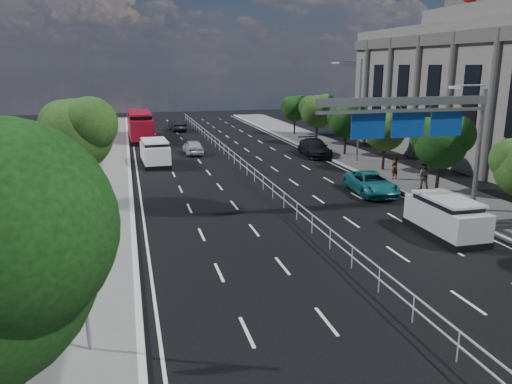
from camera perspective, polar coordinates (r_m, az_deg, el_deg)
name	(u,v)px	position (r m, az deg, el deg)	size (l,w,h in m)	color
ground	(400,312)	(18.93, 16.11, -12.99)	(160.00, 160.00, 0.00)	black
sidewalk_near	(55,356)	(16.80, -21.97, -16.97)	(5.00, 140.00, 0.14)	slate
kerb_near	(141,344)	(16.62, -13.04, -16.60)	(0.25, 140.00, 0.15)	silver
median_fence	(249,171)	(38.73, -0.79, 2.46)	(0.05, 85.00, 1.02)	silver
hedge_near	(21,284)	(21.40, -25.28, -9.50)	(1.00, 36.00, 0.44)	black
toilet_sign	(65,264)	(15.48, -20.95, -7.74)	(1.62, 0.18, 4.34)	gray
overhead_gantry	(422,119)	(29.15, 18.41, 7.91)	(10.24, 0.38, 7.45)	gray
streetlight_far	(356,104)	(44.90, 11.41, 9.87)	(2.78, 2.40, 9.00)	gray
near_tree_back	(77,130)	(32.65, -19.74, 6.66)	(4.84, 4.51, 6.69)	black
far_tree_d	(442,139)	(35.52, 20.48, 5.65)	(3.85, 3.59, 5.34)	black
far_tree_e	(386,128)	(41.85, 14.62, 7.10)	(3.63, 3.38, 5.13)	black
far_tree_f	(347,119)	(48.50, 10.32, 8.19)	(3.52, 3.28, 5.02)	black
far_tree_g	(318,110)	(55.34, 7.07, 9.33)	(3.96, 3.69, 5.45)	black
far_tree_h	(295,107)	(62.38, 4.51, 9.64)	(3.41, 3.18, 4.91)	black
white_minivan	(155,153)	(44.35, -11.48, 4.43)	(2.42, 5.18, 2.21)	black
red_bus	(140,125)	(60.07, -13.13, 7.47)	(2.83, 10.90, 3.24)	black
near_car_silver	(193,147)	(49.32, -7.22, 5.14)	(1.65, 4.11, 1.40)	#B9BCC1
near_car_dark	(177,125)	(67.35, -8.98, 7.62)	(1.71, 4.90, 1.62)	black
silver_minivan	(446,217)	(27.25, 20.89, -2.66)	(2.08, 4.83, 2.00)	black
parked_car_teal	(371,183)	(34.63, 13.04, 0.99)	(2.40, 5.21, 1.45)	#18656D
parked_car_dark	(315,148)	(48.19, 6.72, 5.06)	(2.25, 5.52, 1.60)	black
pedestrian_a	(395,168)	(38.83, 15.58, 2.63)	(0.61, 0.40, 1.66)	gray
pedestrian_b	(423,176)	(36.01, 18.56, 1.76)	(0.95, 0.74, 1.96)	gray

